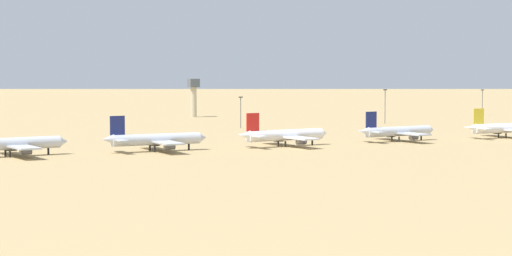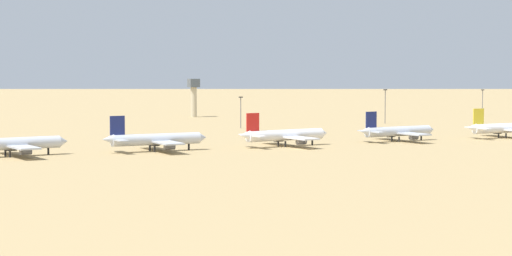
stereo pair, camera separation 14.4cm
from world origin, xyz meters
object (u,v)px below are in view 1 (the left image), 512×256
Objects in this scene: parked_jet_navy_3 at (155,139)px; parked_jet_yellow_6 at (504,128)px; light_pole_west at (241,110)px; light_pole_east at (385,104)px; parked_jet_navy_5 at (398,131)px; parked_jet_red_4 at (284,135)px; light_pole_mid at (482,100)px; control_tower at (194,94)px; parked_jet_red_2 at (11,144)px.

parked_jet_navy_3 is 1.04× the size of parked_jet_yellow_6.
light_pole_east is (73.92, 1.27, 1.14)m from light_pole_west.
light_pole_west is at bearing 99.54° from parked_jet_navy_5.
light_pole_mid is at bearing 28.33° from parked_jet_red_4.
light_pole_west is (-10.81, -87.12, -3.89)m from control_tower.
parked_jet_navy_3 is at bearing -149.94° from light_pole_mid.
light_pole_east reaches higher than parked_jet_navy_5.
parked_jet_red_2 is 93.65m from parked_jet_red_4.
parked_jet_navy_5 is at bearing -0.77° from parked_jet_navy_3.
parked_jet_red_2 is 187.13m from parked_jet_yellow_6.
light_pole_west is 0.86× the size of light_pole_east.
parked_jet_red_4 is (46.94, -0.38, -0.02)m from parked_jet_navy_3.
control_tower is at bearing 163.36° from light_pole_mid.
control_tower is at bearing 126.32° from light_pole_east.
parked_jet_navy_5 is 46.20m from parked_jet_yellow_6.
light_pole_west is at bearing -179.02° from light_pole_east.
parked_jet_red_2 is at bearing -142.65° from light_pole_west.
parked_jet_yellow_6 is (46.11, -2.89, 0.09)m from parked_jet_navy_5.
parked_jet_red_4 is at bearing 178.00° from parked_jet_yellow_6.
light_pole_east is (48.81, 89.29, 5.53)m from parked_jet_navy_5.
light_pole_west reaches higher than parked_jet_yellow_6.
light_pole_mid is (134.68, 130.61, 4.30)m from parked_jet_navy_5.
light_pole_east is (-85.88, -41.32, 1.23)m from light_pole_mid.
parked_jet_red_2 is 1.08× the size of parked_jet_navy_5.
parked_jet_navy_3 is 140.43m from parked_jet_yellow_6.
light_pole_east is at bearing 35.80° from parked_jet_red_4.
parked_jet_navy_5 is 2.51× the size of light_pole_mid.
light_pole_west reaches higher than parked_jet_red_4.
parked_jet_red_2 is at bearing -154.70° from light_pole_east.
parked_jet_yellow_6 reaches higher than parked_jet_navy_5.
parked_jet_navy_3 is 1.84× the size of control_tower.
light_pole_east reaches higher than parked_jet_navy_3.
control_tower is at bearing 47.00° from parked_jet_red_2.
control_tower reaches higher than parked_jet_yellow_6.
parked_jet_red_4 reaches higher than parked_jet_navy_5.
parked_jet_navy_3 reaches higher than parked_jet_yellow_6.
control_tower is 1.44× the size of light_pole_west.
parked_jet_red_4 is 225.46m from light_pole_mid.
light_pole_east reaches higher than parked_jet_red_4.
parked_jet_red_4 is (93.63, -1.89, -0.08)m from parked_jet_red_2.
parked_jet_red_4 is 1.83× the size of control_tower.
light_pole_mid is at bearing 18.24° from parked_jet_red_2.
parked_jet_navy_5 is at bearing -135.88° from light_pole_mid.
light_pole_west reaches higher than parked_jet_navy_3.
parked_jet_navy_3 is (46.69, -1.51, -0.06)m from parked_jet_red_2.
control_tower is 155.55m from light_pole_mid.
parked_jet_red_2 is at bearing -125.81° from control_tower.
light_pole_east is (189.81, 89.72, 5.22)m from parked_jet_red_2.
control_tower is at bearing 82.93° from light_pole_west.
light_pole_west is at bearing -165.08° from light_pole_mid.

